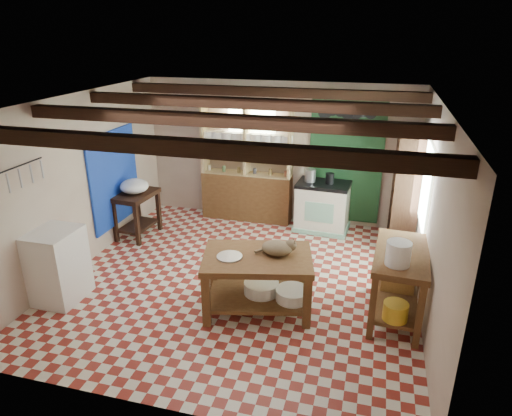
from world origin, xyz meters
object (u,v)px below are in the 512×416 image
(prep_table, at_px, (137,214))
(right_counter, at_px, (398,284))
(work_table, at_px, (257,282))
(stove, at_px, (322,206))
(cat, at_px, (277,248))
(white_cabinet, at_px, (58,266))

(prep_table, relative_size, right_counter, 0.63)
(work_table, distance_m, stove, 2.80)
(right_counter, bearing_deg, stove, 120.73)
(prep_table, height_order, right_counter, right_counter)
(right_counter, bearing_deg, cat, -169.12)
(white_cabinet, relative_size, right_counter, 0.78)
(cat, bearing_deg, right_counter, -15.63)
(stove, distance_m, right_counter, 2.75)
(right_counter, xyz_separation_m, cat, (-1.52, -0.20, 0.41))
(work_table, bearing_deg, prep_table, 134.78)
(work_table, relative_size, stove, 1.49)
(work_table, height_order, prep_table, prep_table)
(work_table, distance_m, right_counter, 1.78)
(prep_table, relative_size, cat, 2.03)
(white_cabinet, bearing_deg, right_counter, 10.27)
(work_table, relative_size, cat, 3.46)
(white_cabinet, relative_size, cat, 2.52)
(stove, height_order, prep_table, stove)
(stove, xyz_separation_m, right_counter, (1.26, -2.45, 0.01))
(stove, xyz_separation_m, white_cabinet, (-3.14, -3.20, 0.05))
(stove, bearing_deg, white_cabinet, -130.45)
(work_table, bearing_deg, stove, 66.82)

